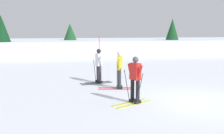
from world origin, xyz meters
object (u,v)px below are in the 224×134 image
(conifer_far_right, at_px, (2,33))
(conifer_far_centre, at_px, (172,33))
(skier_yellow, at_px, (119,69))
(conifer_far_left, at_px, (70,36))
(skier_white, at_px, (99,65))
(trail_marker_pole, at_px, (99,51))
(skier_red, at_px, (135,78))

(conifer_far_right, distance_m, conifer_far_centre, 16.78)
(conifer_far_right, bearing_deg, conifer_far_centre, 5.66)
(skier_yellow, bearing_deg, conifer_far_left, 96.52)
(skier_white, xyz_separation_m, skier_yellow, (0.76, -1.41, -0.00))
(skier_yellow, height_order, conifer_far_left, conifer_far_left)
(trail_marker_pole, height_order, conifer_far_right, conifer_far_right)
(conifer_far_right, relative_size, conifer_far_centre, 1.04)
(skier_white, bearing_deg, trail_marker_pole, 82.44)
(skier_white, relative_size, conifer_far_left, 0.53)
(skier_white, height_order, conifer_far_left, conifer_far_left)
(skier_white, height_order, conifer_far_right, conifer_far_right)
(conifer_far_right, xyz_separation_m, conifer_far_centre, (16.70, 1.66, -0.10))
(skier_white, height_order, skier_red, same)
(conifer_far_left, bearing_deg, skier_yellow, -83.48)
(skier_red, bearing_deg, conifer_far_right, 117.23)
(skier_white, bearing_deg, skier_red, -77.29)
(skier_red, xyz_separation_m, conifer_far_left, (-1.97, 18.81, 1.02))
(trail_marker_pole, bearing_deg, skier_white, -97.56)
(conifer_far_left, xyz_separation_m, conifer_far_right, (-6.05, -3.22, 0.42))
(skier_red, distance_m, trail_marker_pole, 9.47)
(skier_red, xyz_separation_m, skier_yellow, (-0.09, 2.36, -0.00))
(skier_red, relative_size, trail_marker_pole, 0.75)
(skier_white, bearing_deg, skier_yellow, -61.84)
(conifer_far_left, relative_size, conifer_far_centre, 0.87)
(conifer_far_left, bearing_deg, skier_white, -85.73)
(skier_yellow, height_order, trail_marker_pole, trail_marker_pole)
(conifer_far_left, height_order, conifer_far_right, conifer_far_right)
(skier_red, bearing_deg, conifer_far_centre, 63.29)
(skier_red, height_order, conifer_far_left, conifer_far_left)
(skier_white, distance_m, conifer_far_right, 13.90)
(skier_yellow, relative_size, conifer_far_left, 0.53)
(skier_red, relative_size, conifer_far_right, 0.44)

